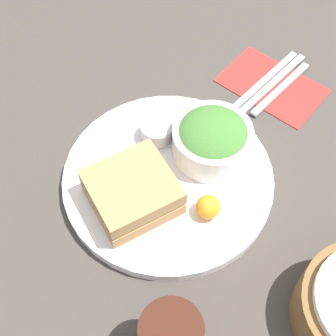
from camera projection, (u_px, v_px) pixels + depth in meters
The scene contains 10 objects.
ground_plane at pixel (168, 182), 0.73m from camera, with size 4.00×4.00×0.00m, color #3D3833.
plate at pixel (168, 178), 0.73m from camera, with size 0.32×0.32×0.02m, color silver.
sandwich at pixel (132, 192), 0.67m from camera, with size 0.15×0.14×0.05m.
salad_bowl at pixel (212, 139), 0.71m from camera, with size 0.12×0.12×0.07m.
dressing_cup at pixel (157, 131), 0.75m from camera, with size 0.05×0.05×0.03m, color #B7B7BC.
orange_wedge at pixel (208, 207), 0.67m from camera, with size 0.04×0.04×0.04m, color orange.
napkin at pixel (272, 85), 0.84m from camera, with size 0.12×0.18×0.00m, color #B22823.
fork at pixel (264, 79), 0.85m from camera, with size 0.18×0.01×0.01m, color #B2B2B7.
knife at pixel (273, 84), 0.84m from camera, with size 0.19×0.01×0.01m, color #B2B2B7.
spoon at pixel (281, 89), 0.83m from camera, with size 0.16×0.01×0.01m, color #B2B2B7.
Camera 1 is at (0.29, 0.25, 0.63)m, focal length 50.00 mm.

